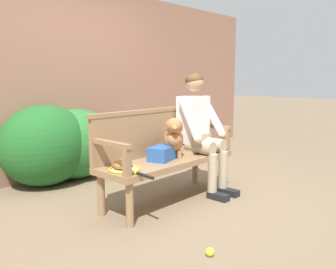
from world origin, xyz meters
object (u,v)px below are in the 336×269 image
object	(u,v)px
tennis_ball	(210,252)
person_seated	(199,128)
baseball_glove	(123,164)
garden_bench	(168,164)
dog_on_bench	(174,137)
tennis_racket	(126,170)
sports_bag	(162,153)

from	to	relation	value
tennis_ball	person_seated	bearing A→B (deg)	40.94
baseball_glove	garden_bench	bearing A→B (deg)	-27.17
dog_on_bench	baseball_glove	distance (m)	0.68
garden_bench	person_seated	size ratio (longest dim) A/B	1.19
dog_on_bench	tennis_racket	distance (m)	0.72
garden_bench	person_seated	xyz separation A→B (m)	(0.50, -0.02, 0.33)
garden_bench	tennis_ball	world-z (taller)	garden_bench
sports_bag	person_seated	bearing A→B (deg)	-0.28
baseball_glove	tennis_ball	world-z (taller)	baseball_glove
tennis_racket	tennis_ball	bearing A→B (deg)	-92.42
baseball_glove	tennis_ball	size ratio (longest dim) A/B	3.33
tennis_racket	sports_bag	world-z (taller)	sports_bag
dog_on_bench	sports_bag	world-z (taller)	dog_on_bench
tennis_ball	dog_on_bench	bearing A→B (deg)	54.04
dog_on_bench	tennis_ball	distance (m)	1.39
person_seated	tennis_racket	xyz separation A→B (m)	(-1.12, -0.05, -0.26)
dog_on_bench	tennis_ball	bearing A→B (deg)	-125.96
person_seated	baseball_glove	bearing A→B (deg)	178.42
person_seated	tennis_ball	xyz separation A→B (m)	(-1.16, -1.01, -0.70)
tennis_racket	tennis_ball	size ratio (longest dim) A/B	8.71
baseball_glove	tennis_ball	distance (m)	1.14
baseball_glove	sports_bag	bearing A→B (deg)	-29.00
garden_bench	sports_bag	distance (m)	0.17
tennis_ball	baseball_glove	bearing A→B (deg)	86.38
sports_bag	tennis_ball	xyz separation A→B (m)	(-0.56, -1.01, -0.50)
person_seated	sports_bag	distance (m)	0.64
tennis_racket	baseball_glove	bearing A→B (deg)	71.97
garden_bench	tennis_racket	size ratio (longest dim) A/B	2.75
garden_bench	sports_bag	xyz separation A→B (m)	(-0.11, -0.01, 0.13)
garden_bench	tennis_ball	bearing A→B (deg)	-122.95
sports_bag	dog_on_bench	bearing A→B (deg)	-4.37
sports_bag	tennis_ball	size ratio (longest dim) A/B	4.24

